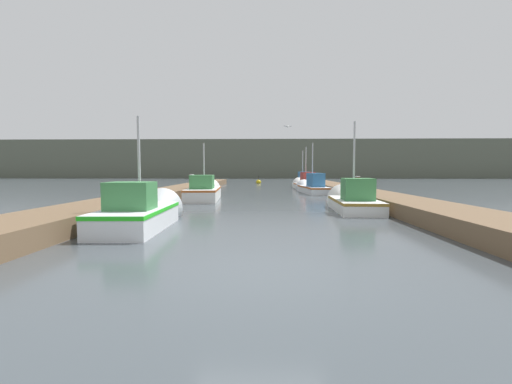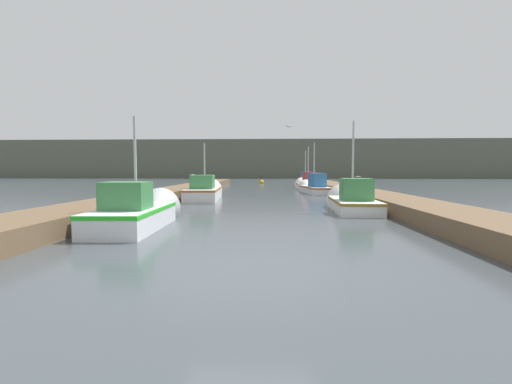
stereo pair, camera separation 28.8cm
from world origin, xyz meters
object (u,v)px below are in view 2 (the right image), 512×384
at_px(fishing_boat_4, 307,184).
at_px(mooring_piling_0, 309,180).
at_px(mooring_piling_1, 358,190).
at_px(mooring_piling_2, 193,185).
at_px(fishing_boat_2, 205,191).
at_px(fishing_boat_3, 314,187).
at_px(fishing_boat_5, 305,182).
at_px(fishing_boat_1, 351,201).
at_px(channel_buoy, 262,182).
at_px(seagull_lead, 289,127).
at_px(mooring_piling_3, 321,184).
at_px(fishing_boat_0, 140,212).

height_order(fishing_boat_4, mooring_piling_0, fishing_boat_4).
distance_m(fishing_boat_4, mooring_piling_1, 12.82).
bearing_deg(mooring_piling_2, fishing_boat_2, -54.01).
bearing_deg(fishing_boat_4, fishing_boat_3, -95.70).
bearing_deg(fishing_boat_5, fishing_boat_3, -93.46).
bearing_deg(mooring_piling_1, fishing_boat_3, 99.20).
xyz_separation_m(fishing_boat_5, mooring_piling_0, (1.10, 6.60, 0.09)).
relative_size(fishing_boat_1, mooring_piling_1, 3.41).
xyz_separation_m(fishing_boat_2, channel_buoy, (2.67, 22.29, -0.29)).
distance_m(fishing_boat_1, seagull_lead, 10.92).
height_order(fishing_boat_5, mooring_piling_0, fishing_boat_5).
bearing_deg(seagull_lead, mooring_piling_1, -82.05).
distance_m(mooring_piling_1, mooring_piling_2, 10.02).
bearing_deg(mooring_piling_3, fishing_boat_0, -113.52).
relative_size(fishing_boat_4, mooring_piling_0, 5.45).
height_order(mooring_piling_2, channel_buoy, mooring_piling_2).
bearing_deg(mooring_piling_2, mooring_piling_0, 64.82).
relative_size(fishing_boat_0, channel_buoy, 4.18).
bearing_deg(fishing_boat_1, fishing_boat_0, -146.53).
xyz_separation_m(mooring_piling_2, mooring_piling_3, (9.13, 7.72, -0.20)).
xyz_separation_m(fishing_boat_1, fishing_boat_4, (-0.19, 15.68, 0.03)).
bearing_deg(mooring_piling_3, channel_buoy, 112.35).
distance_m(fishing_boat_1, mooring_piling_1, 3.11).
height_order(mooring_piling_0, seagull_lead, seagull_lead).
bearing_deg(fishing_boat_3, fishing_boat_5, 82.65).
bearing_deg(fishing_boat_3, seagull_lead, -159.82).
relative_size(fishing_boat_3, fishing_boat_4, 1.08).
bearing_deg(channel_buoy, fishing_boat_0, -95.03).
bearing_deg(fishing_boat_4, fishing_boat_1, -94.37).
xyz_separation_m(fishing_boat_3, seagull_lead, (-1.86, -0.90, 4.28)).
bearing_deg(fishing_boat_4, mooring_piling_3, -56.03).
xyz_separation_m(mooring_piling_0, channel_buoy, (-5.67, 0.76, -0.33)).
bearing_deg(seagull_lead, channel_buoy, 81.30).
xyz_separation_m(mooring_piling_0, mooring_piling_1, (-0.13, -23.79, 0.19)).
bearing_deg(mooring_piling_0, fishing_boat_3, -94.95).
distance_m(mooring_piling_0, mooring_piling_2, 22.14).
bearing_deg(mooring_piling_0, mooring_piling_3, -91.35).
bearing_deg(mooring_piling_3, mooring_piling_2, -139.78).
bearing_deg(mooring_piling_2, fishing_boat_4, 48.08).
relative_size(fishing_boat_1, channel_buoy, 4.23).
bearing_deg(mooring_piling_2, seagull_lead, 26.86).
bearing_deg(channel_buoy, mooring_piling_2, -100.23).
distance_m(fishing_boat_0, fishing_boat_5, 25.60).
bearing_deg(mooring_piling_0, channel_buoy, 172.35).
bearing_deg(mooring_piling_1, fishing_boat_1, -109.18).
bearing_deg(seagull_lead, fishing_boat_4, 55.45).
height_order(mooring_piling_3, seagull_lead, seagull_lead).
bearing_deg(mooring_piling_3, fishing_boat_3, -106.56).
distance_m(mooring_piling_3, channel_buoy, 14.14).
bearing_deg(channel_buoy, mooring_piling_1, -77.29).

